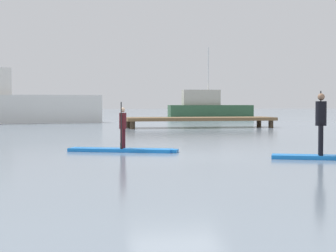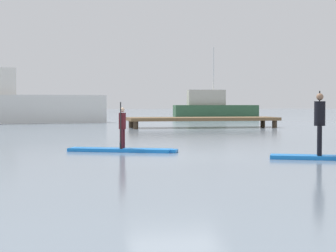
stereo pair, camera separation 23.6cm
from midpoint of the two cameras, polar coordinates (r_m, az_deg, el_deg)
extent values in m
plane|color=gray|center=(16.08, 1.09, -2.88)|extent=(240.00, 240.00, 0.00)
cube|color=blue|center=(17.54, -4.23, -2.30)|extent=(3.05, 1.71, 0.10)
cube|color=blue|center=(17.18, 0.85, -2.39)|extent=(0.38, 0.47, 0.09)
cylinder|color=#4C1419|center=(17.61, -3.88, -1.19)|extent=(0.09, 0.09, 0.57)
cylinder|color=#4C1419|center=(17.38, -4.10, -1.23)|extent=(0.09, 0.09, 0.57)
cylinder|color=#4C1419|center=(17.47, -3.99, 0.49)|extent=(0.28, 0.28, 0.47)
sphere|color=beige|center=(17.46, -4.00, 1.56)|extent=(0.14, 0.14, 0.14)
cylinder|color=black|center=(17.31, -4.15, 0.05)|extent=(0.03, 0.03, 1.35)
cube|color=black|center=(17.34, -4.14, -1.89)|extent=(0.08, 0.14, 0.18)
cube|color=blue|center=(15.66, 15.44, -2.92)|extent=(2.87, 1.70, 0.10)
cylinder|color=black|center=(15.79, 14.65, -1.32)|extent=(0.11, 0.11, 0.75)
cylinder|color=black|center=(15.46, 14.69, -1.39)|extent=(0.11, 0.11, 0.75)
cylinder|color=black|center=(15.60, 14.69, 1.16)|extent=(0.37, 0.37, 0.62)
sphere|color=#8C664C|center=(15.59, 14.71, 2.71)|extent=(0.18, 0.18, 0.18)
cylinder|color=black|center=(15.81, 14.66, 0.29)|extent=(0.03, 0.03, 1.64)
cube|color=black|center=(15.85, 14.63, -2.34)|extent=(0.08, 0.14, 0.18)
cube|color=#2D5638|center=(58.71, 4.65, 1.42)|extent=(8.30, 3.21, 1.20)
cube|color=#B2AD9E|center=(58.54, 3.77, 2.73)|extent=(3.73, 1.97, 1.49)
cylinder|color=silver|center=(58.76, 4.47, 5.48)|extent=(0.12, 0.12, 4.15)
cube|color=brown|center=(34.38, 3.50, 0.68)|extent=(8.61, 2.54, 0.18)
cylinder|color=#473828|center=(32.65, -2.89, 0.24)|extent=(0.28, 0.28, 0.59)
cylinder|color=#473828|center=(34.56, -3.35, 0.35)|extent=(0.28, 0.28, 0.59)
cylinder|color=#473828|center=(34.70, 10.32, 0.32)|extent=(0.28, 0.28, 0.59)
cylinder|color=#473828|center=(36.51, 9.22, 0.42)|extent=(0.28, 0.28, 0.59)
camera|label=1|loc=(0.12, -89.64, 0.01)|focal=63.90mm
camera|label=2|loc=(0.12, 90.36, -0.01)|focal=63.90mm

